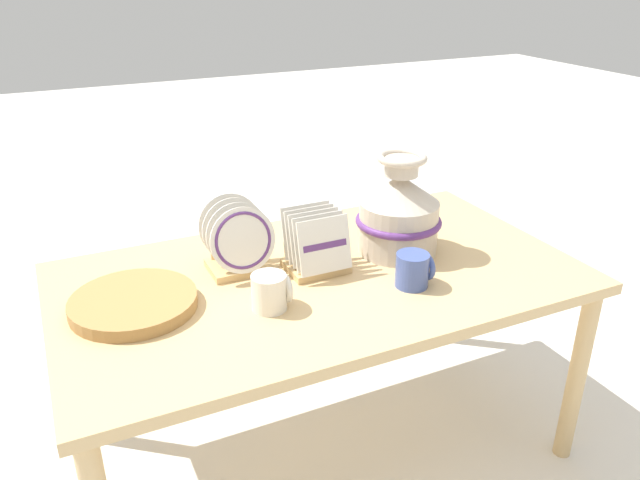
{
  "coord_description": "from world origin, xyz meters",
  "views": [
    {
      "loc": [
        -0.71,
        -1.5,
        1.53
      ],
      "look_at": [
        0.0,
        0.0,
        0.77
      ],
      "focal_mm": 35.0,
      "sensor_mm": 36.0,
      "label": 1
    }
  ],
  "objects_px": {
    "dish_rack_round_plates": "(238,244)",
    "wicker_charger_stack": "(134,303)",
    "ceramic_vase": "(399,212)",
    "mug_cream_glaze": "(271,292)",
    "mug_cobalt_glaze": "(414,270)",
    "dish_rack_square_plates": "(315,248)"
  },
  "relations": [
    {
      "from": "mug_cobalt_glaze",
      "to": "ceramic_vase",
      "type": "bearing_deg",
      "value": 69.85
    },
    {
      "from": "wicker_charger_stack",
      "to": "mug_cream_glaze",
      "type": "distance_m",
      "value": 0.37
    },
    {
      "from": "dish_rack_round_plates",
      "to": "wicker_charger_stack",
      "type": "relative_size",
      "value": 0.64
    },
    {
      "from": "ceramic_vase",
      "to": "dish_rack_square_plates",
      "type": "bearing_deg",
      "value": -178.95
    },
    {
      "from": "mug_cobalt_glaze",
      "to": "mug_cream_glaze",
      "type": "bearing_deg",
      "value": 172.65
    },
    {
      "from": "mug_cobalt_glaze",
      "to": "dish_rack_square_plates",
      "type": "bearing_deg",
      "value": 135.41
    },
    {
      "from": "wicker_charger_stack",
      "to": "mug_cream_glaze",
      "type": "xyz_separation_m",
      "value": [
        0.34,
        -0.16,
        0.03
      ]
    },
    {
      "from": "mug_cobalt_glaze",
      "to": "dish_rack_round_plates",
      "type": "bearing_deg",
      "value": 144.57
    },
    {
      "from": "ceramic_vase",
      "to": "wicker_charger_stack",
      "type": "distance_m",
      "value": 0.84
    },
    {
      "from": "dish_rack_round_plates",
      "to": "mug_cobalt_glaze",
      "type": "bearing_deg",
      "value": -35.43
    },
    {
      "from": "dish_rack_square_plates",
      "to": "mug_cobalt_glaze",
      "type": "height_order",
      "value": "dish_rack_square_plates"
    },
    {
      "from": "ceramic_vase",
      "to": "wicker_charger_stack",
      "type": "relative_size",
      "value": 0.95
    },
    {
      "from": "dish_rack_round_plates",
      "to": "wicker_charger_stack",
      "type": "bearing_deg",
      "value": -164.21
    },
    {
      "from": "dish_rack_round_plates",
      "to": "dish_rack_square_plates",
      "type": "height_order",
      "value": "dish_rack_round_plates"
    },
    {
      "from": "mug_cream_glaze",
      "to": "dish_rack_round_plates",
      "type": "bearing_deg",
      "value": 91.82
    },
    {
      "from": "mug_cobalt_glaze",
      "to": "wicker_charger_stack",
      "type": "bearing_deg",
      "value": 164.5
    },
    {
      "from": "dish_rack_square_plates",
      "to": "mug_cream_glaze",
      "type": "bearing_deg",
      "value": -142.06
    },
    {
      "from": "dish_rack_round_plates",
      "to": "mug_cobalt_glaze",
      "type": "relative_size",
      "value": 2.09
    },
    {
      "from": "wicker_charger_stack",
      "to": "mug_cobalt_glaze",
      "type": "xyz_separation_m",
      "value": [
        0.75,
        -0.21,
        0.03
      ]
    },
    {
      "from": "dish_rack_round_plates",
      "to": "wicker_charger_stack",
      "type": "distance_m",
      "value": 0.35
    },
    {
      "from": "dish_rack_round_plates",
      "to": "mug_cream_glaze",
      "type": "height_order",
      "value": "dish_rack_round_plates"
    },
    {
      "from": "wicker_charger_stack",
      "to": "mug_cream_glaze",
      "type": "relative_size",
      "value": 3.26
    }
  ]
}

